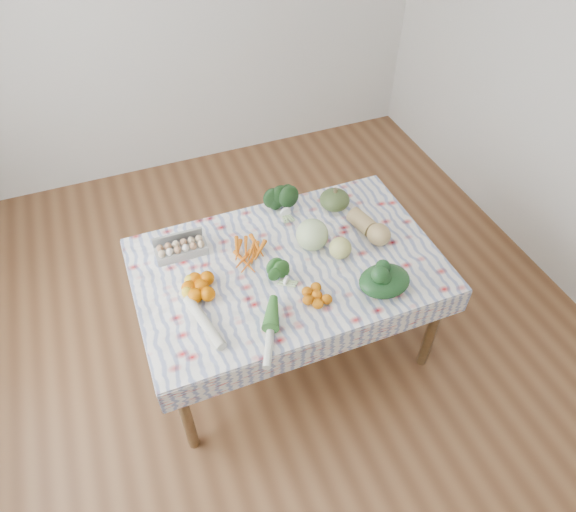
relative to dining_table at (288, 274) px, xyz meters
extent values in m
plane|color=brown|center=(0.00, 0.00, -0.68)|extent=(4.50, 4.50, 0.00)
cube|color=silver|center=(0.00, 2.25, 0.72)|extent=(4.00, 0.04, 2.80)
cube|color=brown|center=(0.00, 0.00, 0.05)|extent=(1.60, 1.00, 0.04)
cylinder|color=brown|center=(-0.74, -0.44, -0.32)|extent=(0.06, 0.06, 0.71)
cylinder|color=brown|center=(0.74, -0.44, -0.32)|extent=(0.06, 0.06, 0.71)
cylinder|color=brown|center=(-0.74, 0.44, -0.32)|extent=(0.06, 0.06, 0.71)
cylinder|color=brown|center=(0.74, 0.44, -0.32)|extent=(0.06, 0.06, 0.71)
cube|color=white|center=(0.00, 0.00, 0.08)|extent=(1.66, 1.06, 0.01)
cube|color=gray|center=(-0.53, 0.28, 0.12)|extent=(0.28, 0.12, 0.08)
cube|color=orange|center=(-0.18, 0.13, 0.10)|extent=(0.28, 0.27, 0.04)
ellipsoid|color=#163314|center=(0.13, 0.41, 0.16)|extent=(0.17, 0.15, 0.15)
ellipsoid|color=#44562A|center=(0.44, 0.34, 0.14)|extent=(0.23, 0.23, 0.12)
sphere|color=#BBD490|center=(0.17, 0.07, 0.17)|extent=(0.20, 0.20, 0.18)
ellipsoid|color=tan|center=(0.52, 0.04, 0.15)|extent=(0.20, 0.31, 0.13)
cube|color=#D16000|center=(-0.49, -0.03, 0.13)|extent=(0.30, 0.30, 0.08)
ellipsoid|color=#20511C|center=(-0.10, -0.11, 0.13)|extent=(0.18, 0.18, 0.09)
cube|color=orange|center=(0.05, -0.29, 0.11)|extent=(0.22, 0.22, 0.06)
sphere|color=#C9C76A|center=(0.29, -0.05, 0.15)|extent=(0.14, 0.14, 0.12)
ellipsoid|color=#143516|center=(0.40, -0.35, 0.14)|extent=(0.31, 0.27, 0.12)
cylinder|color=beige|center=(-0.53, -0.24, 0.11)|extent=(0.14, 0.38, 0.05)
cylinder|color=silver|center=(-0.25, -0.42, 0.10)|extent=(0.20, 0.37, 0.04)
camera|label=1|loc=(-0.70, -1.80, 2.14)|focal=32.00mm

